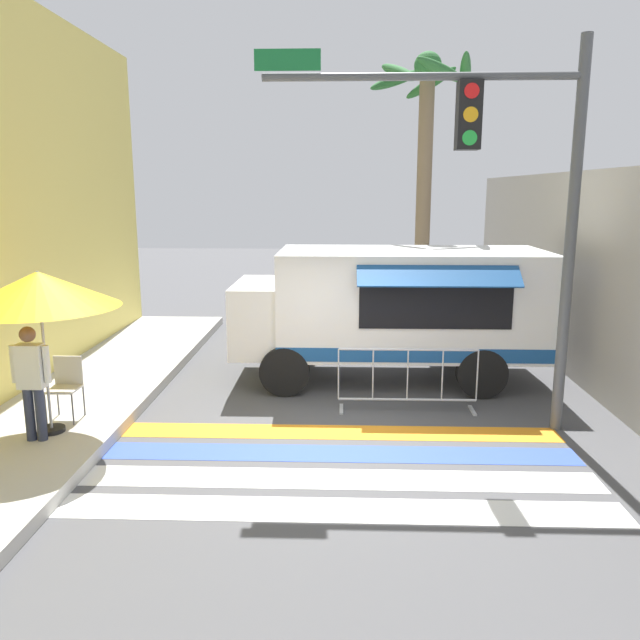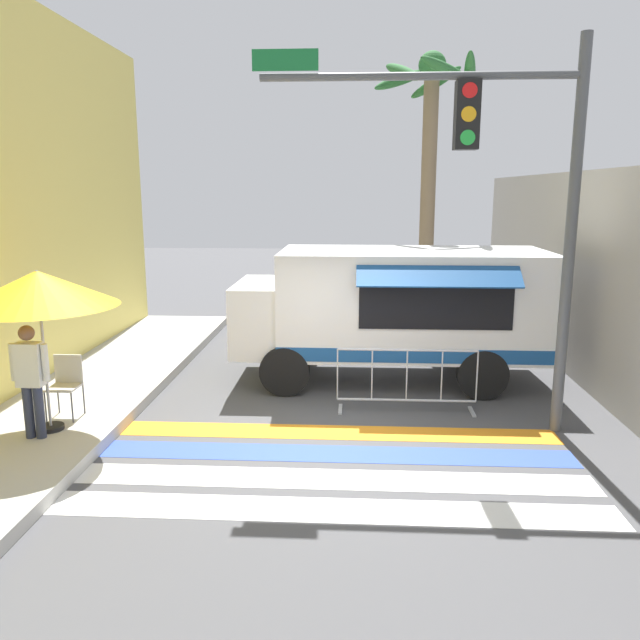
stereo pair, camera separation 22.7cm
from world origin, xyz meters
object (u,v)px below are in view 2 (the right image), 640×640
folding_chair (66,380)px  palm_tree (429,146)px  patio_umbrella (38,289)px  barricade_front (407,380)px  traffic_signal_pole (507,172)px  food_truck (388,305)px  vendor_person (31,375)px

folding_chair → palm_tree: (5.87, 5.76, 3.73)m
folding_chair → patio_umbrella: bearing=-91.3°
barricade_front → patio_umbrella: bearing=-163.5°
traffic_signal_pole → food_truck: bearing=120.8°
patio_umbrella → folding_chair: bearing=90.1°
vendor_person → traffic_signal_pole: bearing=16.0°
traffic_signal_pole → folding_chair: (-6.33, -0.25, -3.00)m
folding_chair → palm_tree: size_ratio=0.14×
folding_chair → palm_tree: palm_tree is taller
vendor_person → palm_tree: palm_tree is taller
traffic_signal_pole → palm_tree: (-0.46, 5.50, 0.73)m
palm_tree → food_truck: bearing=-107.6°
food_truck → barricade_front: 1.96m
folding_chair → vendor_person: vendor_person is taller
food_truck → barricade_front: bearing=-82.6°
vendor_person → barricade_front: vendor_person is taller
food_truck → palm_tree: size_ratio=0.87×
patio_umbrella → barricade_front: (5.11, 1.51, -1.67)m
vendor_person → palm_tree: size_ratio=0.24×
patio_umbrella → barricade_front: 5.58m
patio_umbrella → palm_tree: 8.92m
food_truck → vendor_person: food_truck is taller
barricade_front → traffic_signal_pole: bearing=-29.8°
vendor_person → folding_chair: bearing=92.3°
traffic_signal_pole → folding_chair: traffic_signal_pole is taller
food_truck → folding_chair: (-4.89, -2.68, -0.69)m
food_truck → vendor_person: bearing=-144.5°
folding_chair → food_truck: bearing=27.3°
food_truck → patio_umbrella: size_ratio=2.49×
food_truck → folding_chair: bearing=-151.3°
food_truck → palm_tree: bearing=72.4°
food_truck → palm_tree: palm_tree is taller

